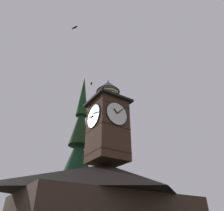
# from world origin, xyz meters

# --- Properties ---
(building_main) EXTENTS (15.19, 10.43, 6.73)m
(building_main) POSITION_xyz_m (0.37, -1.83, 3.45)
(building_main) COLOR #3D2B21
(building_main) RESTS_ON ground_plane
(clock_tower) EXTENTS (3.98, 3.98, 9.53)m
(clock_tower) POSITION_xyz_m (0.54, -1.34, 11.03)
(clock_tower) COLOR #422B1E
(clock_tower) RESTS_ON building_main
(pine_tree_behind) EXTENTS (5.00, 5.00, 21.31)m
(pine_tree_behind) POSITION_xyz_m (0.39, -8.36, 8.18)
(pine_tree_behind) COLOR #473323
(pine_tree_behind) RESTS_ON ground_plane
(moon) EXTENTS (1.78, 1.78, 1.78)m
(moon) POSITION_xyz_m (-12.63, -27.85, 17.59)
(moon) COLOR silver
(flying_bird_high) EXTENTS (0.46, 0.71, 0.14)m
(flying_bird_high) POSITION_xyz_m (5.61, -0.46, 21.00)
(flying_bird_high) COLOR black
(flying_bird_low) EXTENTS (0.37, 0.58, 0.13)m
(flying_bird_low) POSITION_xyz_m (1.32, -4.04, 17.13)
(flying_bird_low) COLOR black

